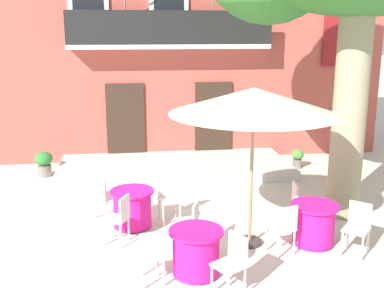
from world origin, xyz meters
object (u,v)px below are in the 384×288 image
(cafe_chair_middle_2, at_px, (358,225))
(cafe_chair_front_2, at_px, (103,194))
(cafe_chair_front_1, at_px, (168,196))
(cafe_umbrella, at_px, (254,102))
(cafe_chair_middle_0, at_px, (300,202))
(cafe_chair_near_tree_2, at_px, (201,224))
(cafe_table_front, at_px, (132,208))
(cafe_chair_front_0, at_px, (119,216))
(cafe_chair_near_tree_1, at_px, (233,260))
(cafe_chair_middle_1, at_px, (284,226))
(cafe_table_near_tree, at_px, (196,252))
(cafe_chair_near_tree_0, at_px, (151,253))
(ground_planter_left, at_px, (44,163))
(cafe_table_middle, at_px, (314,224))
(ground_planter_right, at_px, (298,158))

(cafe_chair_middle_2, distance_m, cafe_chair_front_2, 4.90)
(cafe_chair_front_1, relative_size, cafe_umbrella, 0.31)
(cafe_chair_middle_2, bearing_deg, cafe_chair_middle_0, 115.95)
(cafe_chair_middle_0, bearing_deg, cafe_chair_front_1, 165.32)
(cafe_chair_near_tree_2, height_order, cafe_umbrella, cafe_umbrella)
(cafe_chair_near_tree_2, relative_size, cafe_chair_front_1, 1.00)
(cafe_table_front, relative_size, cafe_chair_front_0, 0.95)
(cafe_chair_near_tree_2, bearing_deg, cafe_table_front, 132.31)
(cafe_table_front, xyz_separation_m, cafe_chair_front_1, (0.73, 0.20, 0.14))
(cafe_chair_near_tree_2, height_order, cafe_chair_front_2, same)
(cafe_chair_near_tree_1, bearing_deg, cafe_chair_middle_1, 43.54)
(cafe_table_near_tree, height_order, cafe_chair_middle_2, cafe_chair_middle_2)
(cafe_table_near_tree, xyz_separation_m, cafe_chair_near_tree_1, (0.45, -0.61, 0.14))
(cafe_chair_near_tree_1, bearing_deg, cafe_chair_near_tree_0, 162.05)
(cafe_chair_front_1, bearing_deg, cafe_table_front, -164.48)
(cafe_table_front, bearing_deg, cafe_chair_near_tree_0, -83.64)
(cafe_chair_near_tree_1, xyz_separation_m, cafe_chair_near_tree_2, (-0.25, 1.33, 0.00))
(cafe_chair_middle_2, distance_m, cafe_chair_front_1, 3.62)
(cafe_chair_near_tree_2, xyz_separation_m, cafe_chair_middle_0, (2.07, 0.83, 0.00))
(cafe_chair_front_0, bearing_deg, cafe_umbrella, -8.30)
(cafe_chair_front_2, bearing_deg, cafe_chair_front_0, -74.23)
(ground_planter_left, bearing_deg, cafe_table_middle, -41.44)
(cafe_chair_front_2, height_order, ground_planter_right, cafe_chair_front_2)
(cafe_chair_front_0, distance_m, cafe_chair_front_2, 1.25)
(cafe_chair_front_0, relative_size, ground_planter_right, 1.71)
(cafe_table_near_tree, distance_m, cafe_chair_middle_1, 1.65)
(cafe_chair_middle_1, xyz_separation_m, cafe_chair_front_1, (-1.82, 1.74, 0.00))
(cafe_chair_near_tree_0, height_order, cafe_chair_near_tree_2, same)
(cafe_chair_middle_1, distance_m, cafe_chair_middle_2, 1.29)
(cafe_table_middle, height_order, cafe_umbrella, cafe_umbrella)
(cafe_chair_near_tree_2, xyz_separation_m, cafe_chair_front_0, (-1.41, 0.57, 0.00))
(cafe_table_front, bearing_deg, cafe_chair_front_0, -108.39)
(cafe_chair_middle_2, relative_size, ground_planter_right, 1.71)
(cafe_chair_near_tree_2, relative_size, cafe_table_front, 1.05)
(cafe_table_near_tree, distance_m, cafe_chair_middle_2, 2.89)
(cafe_chair_middle_0, height_order, cafe_chair_middle_2, same)
(cafe_table_middle, relative_size, cafe_umbrella, 0.30)
(cafe_chair_middle_0, xyz_separation_m, ground_planter_right, (1.41, 3.93, -0.23))
(cafe_chair_front_2, xyz_separation_m, ground_planter_left, (-1.70, 3.16, -0.15))
(cafe_table_middle, bearing_deg, cafe_chair_near_tree_0, -160.97)
(cafe_chair_middle_1, distance_m, ground_planter_right, 5.44)
(cafe_umbrella, distance_m, ground_planter_right, 5.70)
(cafe_chair_middle_2, height_order, ground_planter_right, cafe_chair_middle_2)
(cafe_chair_near_tree_2, height_order, cafe_chair_front_1, same)
(ground_planter_right, bearing_deg, cafe_chair_near_tree_2, -126.21)
(cafe_chair_front_0, bearing_deg, cafe_chair_middle_1, -16.51)
(cafe_table_near_tree, bearing_deg, cafe_chair_front_2, 121.76)
(cafe_chair_front_2, bearing_deg, ground_planter_left, 118.26)
(cafe_umbrella, bearing_deg, cafe_chair_front_1, 137.30)
(cafe_chair_near_tree_0, relative_size, cafe_table_middle, 1.05)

